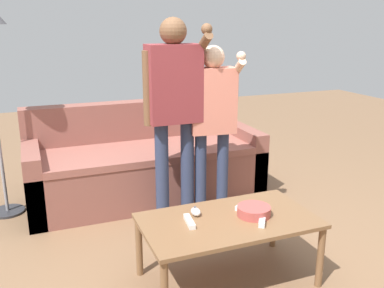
# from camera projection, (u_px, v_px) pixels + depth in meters

# --- Properties ---
(ground_plane) EXTENTS (12.00, 12.00, 0.00)m
(ground_plane) POSITION_uv_depth(u_px,v_px,m) (223.00, 265.00, 2.87)
(ground_plane) COLOR brown
(couch) EXTENTS (2.12, 0.84, 0.86)m
(couch) POSITION_uv_depth(u_px,v_px,m) (145.00, 164.00, 3.97)
(couch) COLOR brown
(couch) RESTS_ON ground
(coffee_table) EXTENTS (1.07, 0.60, 0.43)m
(coffee_table) POSITION_uv_depth(u_px,v_px,m) (228.00, 226.00, 2.60)
(coffee_table) COLOR brown
(coffee_table) RESTS_ON ground
(snack_bowl) EXTENTS (0.21, 0.21, 0.06)m
(snack_bowl) POSITION_uv_depth(u_px,v_px,m) (254.00, 211.00, 2.63)
(snack_bowl) COLOR #B24C47
(snack_bowl) RESTS_ON coffee_table
(game_remote_nunchuk) EXTENTS (0.06, 0.09, 0.05)m
(game_remote_nunchuk) POSITION_uv_depth(u_px,v_px,m) (196.00, 212.00, 2.63)
(game_remote_nunchuk) COLOR white
(game_remote_nunchuk) RESTS_ON coffee_table
(player_center) EXTENTS (0.48, 0.32, 1.63)m
(player_center) POSITION_uv_depth(u_px,v_px,m) (174.00, 99.00, 3.21)
(player_center) COLOR #2D3856
(player_center) RESTS_ON ground
(player_right) EXTENTS (0.42, 0.33, 1.42)m
(player_right) POSITION_uv_depth(u_px,v_px,m) (212.00, 114.00, 3.32)
(player_right) COLOR #2D3856
(player_right) RESTS_ON ground
(game_remote_wand_near) EXTENTS (0.06, 0.17, 0.03)m
(game_remote_wand_near) POSITION_uv_depth(u_px,v_px,m) (189.00, 222.00, 2.52)
(game_remote_wand_near) COLOR white
(game_remote_wand_near) RESTS_ON coffee_table
(game_remote_wand_far) EXTENTS (0.12, 0.15, 0.03)m
(game_remote_wand_far) POSITION_uv_depth(u_px,v_px,m) (262.00, 220.00, 2.54)
(game_remote_wand_far) COLOR white
(game_remote_wand_far) RESTS_ON coffee_table
(game_remote_wand_spare) EXTENTS (0.11, 0.15, 0.03)m
(game_remote_wand_spare) POSITION_uv_depth(u_px,v_px,m) (247.00, 210.00, 2.67)
(game_remote_wand_spare) COLOR white
(game_remote_wand_spare) RESTS_ON coffee_table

